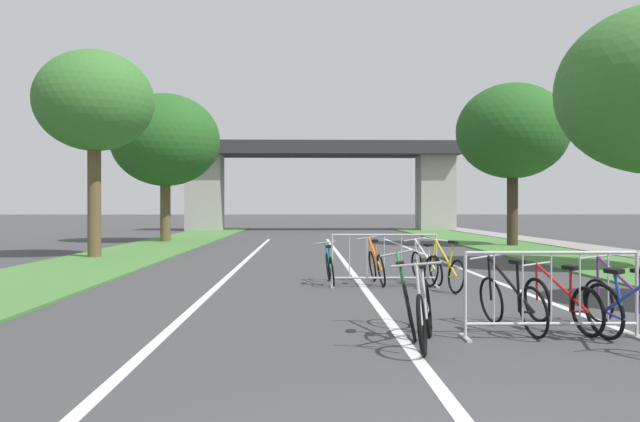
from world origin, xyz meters
TOP-DOWN VIEW (x-y plane):
  - grass_verge_left at (-6.98, 20.90)m, footprint 3.43×51.08m
  - grass_verge_right at (6.98, 20.90)m, footprint 3.43×51.08m
  - sidewalk_path_right at (9.61, 20.90)m, footprint 1.83×51.08m
  - lane_stripe_center at (0.00, 14.78)m, footprint 0.14×29.55m
  - lane_stripe_right_lane at (2.89, 14.78)m, footprint 0.14×29.55m
  - lane_stripe_left_lane at (-2.89, 14.78)m, footprint 0.14×29.55m
  - overpass_bridge at (0.00, 42.21)m, footprint 18.87×4.12m
  - tree_left_oak_near at (-7.66, 17.41)m, footprint 3.65×3.65m
  - tree_left_pine_far at (-7.43, 26.79)m, footprint 4.90×4.90m
  - tree_right_cypress_far at (7.29, 23.30)m, footprint 4.53×4.53m
  - crowd_barrier_nearest at (1.78, 4.63)m, footprint 2.12×0.46m
  - crowd_barrier_second at (0.42, 9.82)m, footprint 2.13×0.49m
  - bicycle_yellow_0 at (1.49, 9.29)m, footprint 0.57×1.67m
  - bicycle_black_1 at (1.46, 5.15)m, footprint 0.66×1.69m
  - bicycle_white_2 at (1.35, 10.35)m, footprint 0.64×1.63m
  - bicycle_teal_3 at (-0.64, 10.38)m, footprint 0.43×1.66m
  - bicycle_blue_4 at (2.49, 4.04)m, footprint 0.54×1.69m
  - bicycle_purple_5 at (2.95, 5.14)m, footprint 0.69×1.66m
  - bicycle_silver_6 at (0.19, 4.27)m, footprint 0.70×1.70m
  - bicycle_green_7 at (0.11, 5.00)m, footprint 0.48×1.75m
  - bicycle_red_8 at (2.13, 5.21)m, footprint 0.62×1.64m
  - bicycle_orange_9 at (0.32, 10.30)m, footprint 0.51×1.70m

SIDE VIEW (x-z plane):
  - lane_stripe_center at x=0.00m, z-range 0.00..0.01m
  - lane_stripe_right_lane at x=2.89m, z-range 0.00..0.01m
  - lane_stripe_left_lane at x=-2.89m, z-range 0.00..0.01m
  - grass_verge_left at x=-6.98m, z-range 0.00..0.05m
  - grass_verge_right at x=6.98m, z-range 0.00..0.05m
  - sidewalk_path_right at x=9.61m, z-range 0.00..0.08m
  - bicycle_red_8 at x=2.13m, z-range -0.08..0.77m
  - bicycle_teal_3 at x=-0.64m, z-range -0.08..0.78m
  - bicycle_purple_5 at x=2.95m, z-range -0.12..0.83m
  - bicycle_white_2 at x=1.35m, z-range -0.11..0.83m
  - bicycle_yellow_0 at x=1.49m, z-range -0.12..0.86m
  - bicycle_black_1 at x=1.46m, z-range -0.11..0.85m
  - bicycle_silver_6 at x=0.19m, z-range -0.13..0.87m
  - bicycle_blue_4 at x=2.49m, z-range -0.09..0.84m
  - bicycle_orange_9 at x=0.32m, z-range -0.12..0.87m
  - bicycle_green_7 at x=0.11m, z-range -0.12..0.90m
  - crowd_barrier_nearest at x=1.78m, z-range -0.01..1.04m
  - crowd_barrier_second at x=0.42m, z-range -0.01..1.04m
  - overpass_bridge at x=0.00m, z-range 1.18..7.23m
  - tree_left_pine_far at x=-7.43m, z-range 1.26..7.98m
  - tree_right_cypress_far at x=7.29m, z-range 1.36..7.96m
  - tree_left_oak_near at x=-7.66m, z-range 1.62..8.06m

